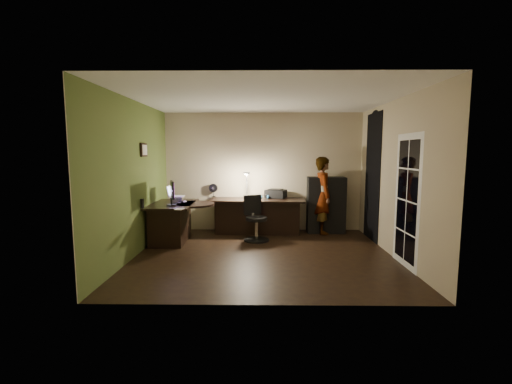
{
  "coord_description": "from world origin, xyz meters",
  "views": [
    {
      "loc": [
        -0.05,
        -5.88,
        1.8
      ],
      "look_at": [
        -0.15,
        1.05,
        1.0
      ],
      "focal_mm": 24.0,
      "sensor_mm": 36.0,
      "label": 1
    }
  ],
  "objects_px": {
    "desk_right": "(257,216)",
    "office_chair": "(256,218)",
    "monitor": "(171,196)",
    "cabinet": "(326,205)",
    "person": "(323,195)",
    "desk_left": "(173,222)"
  },
  "relations": [
    {
      "from": "cabinet",
      "to": "office_chair",
      "type": "xyz_separation_m",
      "value": [
        -1.56,
        -0.79,
        -0.16
      ]
    },
    {
      "from": "monitor",
      "to": "office_chair",
      "type": "height_order",
      "value": "monitor"
    },
    {
      "from": "desk_left",
      "to": "monitor",
      "type": "xyz_separation_m",
      "value": [
        0.08,
        -0.36,
        0.58
      ]
    },
    {
      "from": "desk_left",
      "to": "office_chair",
      "type": "xyz_separation_m",
      "value": [
        1.69,
        0.08,
        0.07
      ]
    },
    {
      "from": "desk_right",
      "to": "office_chair",
      "type": "height_order",
      "value": "office_chair"
    },
    {
      "from": "monitor",
      "to": "cabinet",
      "type": "bearing_deg",
      "value": 3.1
    },
    {
      "from": "desk_right",
      "to": "person",
      "type": "relative_size",
      "value": 1.21
    },
    {
      "from": "cabinet",
      "to": "monitor",
      "type": "height_order",
      "value": "cabinet"
    },
    {
      "from": "cabinet",
      "to": "person",
      "type": "height_order",
      "value": "person"
    },
    {
      "from": "desk_left",
      "to": "desk_right",
      "type": "bearing_deg",
      "value": 21.88
    },
    {
      "from": "monitor",
      "to": "person",
      "type": "distance_m",
      "value": 3.29
    },
    {
      "from": "desk_right",
      "to": "office_chair",
      "type": "distance_m",
      "value": 0.65
    },
    {
      "from": "monitor",
      "to": "person",
      "type": "xyz_separation_m",
      "value": [
        3.09,
        1.13,
        -0.12
      ]
    },
    {
      "from": "person",
      "to": "office_chair",
      "type": "bearing_deg",
      "value": 113.8
    },
    {
      "from": "desk_left",
      "to": "person",
      "type": "bearing_deg",
      "value": 12.4
    },
    {
      "from": "person",
      "to": "desk_left",
      "type": "bearing_deg",
      "value": 102.62
    },
    {
      "from": "desk_right",
      "to": "monitor",
      "type": "bearing_deg",
      "value": -143.77
    },
    {
      "from": "office_chair",
      "to": "person",
      "type": "xyz_separation_m",
      "value": [
        1.48,
        0.68,
        0.39
      ]
    },
    {
      "from": "office_chair",
      "to": "monitor",
      "type": "bearing_deg",
      "value": 171.38
    },
    {
      "from": "office_chair",
      "to": "person",
      "type": "relative_size",
      "value": 0.54
    },
    {
      "from": "desk_left",
      "to": "desk_right",
      "type": "relative_size",
      "value": 0.66
    },
    {
      "from": "desk_left",
      "to": "monitor",
      "type": "relative_size",
      "value": 2.7
    }
  ]
}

